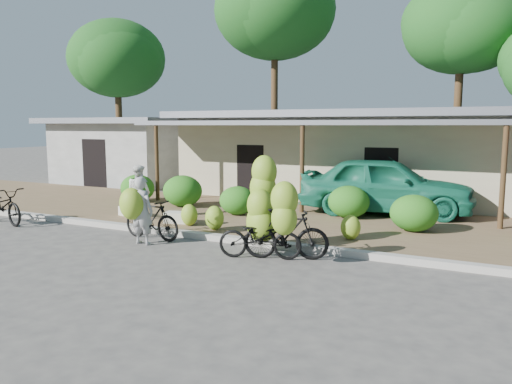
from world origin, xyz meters
TOP-DOWN VIEW (x-y plane):
  - ground at (0.00, 0.00)m, footprint 100.00×100.00m
  - sidewalk at (0.00, 5.00)m, footprint 60.00×6.00m
  - curb at (0.00, 2.00)m, footprint 60.00×0.25m
  - shop_main at (0.00, 10.93)m, footprint 13.00×8.50m
  - shop_grey at (-11.00, 10.99)m, footprint 7.00×6.00m
  - tree_back_left at (-13.69, 13.11)m, footprint 5.31×5.20m
  - tree_far_center at (-5.69, 16.11)m, footprint 6.29×6.26m
  - tree_center_right at (3.31, 16.61)m, footprint 5.33×5.22m
  - hedge_0 at (-6.02, 5.50)m, footprint 1.24×1.12m
  - hedge_1 at (-3.95, 5.31)m, footprint 1.34×1.21m
  - hedge_2 at (-1.57, 4.79)m, footprint 1.12×1.00m
  - hedge_3 at (1.59, 5.81)m, footprint 1.22×1.10m
  - hedge_4 at (3.62, 4.73)m, footprint 1.21×1.09m
  - bike_far_left at (-7.21, 0.98)m, footprint 2.12×1.46m
  - bike_left at (-2.14, 1.24)m, footprint 1.76×1.22m
  - bike_center at (0.98, 1.25)m, footprint 1.88×1.38m
  - bike_right at (1.64, 1.03)m, footprint 1.87×1.38m
  - loose_banana_a at (-1.93, 2.74)m, footprint 0.47×0.40m
  - loose_banana_b at (-1.03, 2.57)m, footprint 0.51×0.43m
  - loose_banana_c at (2.44, 3.08)m, footprint 0.48×0.41m
  - sack_near at (-2.38, 2.96)m, footprint 0.92×0.58m
  - sack_far at (-4.34, 3.19)m, footprint 0.81×0.53m
  - vendor at (-2.00, 0.89)m, footprint 0.60×0.39m
  - bystander at (-3.89, 3.04)m, footprint 0.86×0.72m
  - teal_van at (2.38, 7.00)m, footprint 5.41×2.80m

SIDE VIEW (x-z plane):
  - ground at x=0.00m, z-range 0.00..0.00m
  - sidewalk at x=0.00m, z-range 0.00..0.12m
  - curb at x=0.00m, z-range 0.00..0.15m
  - sack_far at x=-4.34m, z-range 0.12..0.40m
  - sack_near at x=-2.38m, z-range 0.12..0.42m
  - loose_banana_a at x=-1.93m, z-range 0.12..0.71m
  - loose_banana_c at x=2.44m, z-range 0.12..0.72m
  - loose_banana_b at x=-1.03m, z-range 0.12..0.76m
  - hedge_2 at x=-1.57m, z-range 0.12..0.99m
  - hedge_4 at x=3.62m, z-range 0.12..1.07m
  - hedge_3 at x=1.59m, z-range 0.12..1.07m
  - hedge_0 at x=-6.02m, z-range 0.12..1.09m
  - bike_far_left at x=-7.21m, z-range -0.14..1.36m
  - bike_left at x=-2.14m, z-range -0.06..1.30m
  - hedge_1 at x=-3.95m, z-range 0.12..1.17m
  - bike_right at x=1.64m, z-range -0.15..1.58m
  - vendor at x=-2.00m, z-range 0.00..1.63m
  - bike_center at x=0.98m, z-range -0.25..1.92m
  - bystander at x=-3.89m, z-range 0.12..1.69m
  - teal_van at x=2.38m, z-range 0.12..1.88m
  - shop_grey at x=-11.00m, z-range 0.04..3.19m
  - shop_main at x=0.00m, z-range 0.05..3.40m
  - tree_back_left at x=-13.69m, z-range 2.25..10.72m
  - tree_center_right at x=3.31m, z-range 2.65..11.94m
  - tree_far_center at x=-5.69m, z-range 3.19..14.37m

